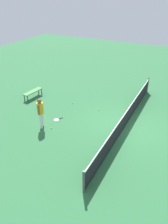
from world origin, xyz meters
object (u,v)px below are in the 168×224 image
Objects in this scene: tennis_ball_midcourt at (51,128)px; tennis_racket_near_player at (57,120)px; tennis_ball_baseline at (125,110)px; courtside_bench at (33,92)px; tennis_ball_by_net at (72,103)px; player_near_side at (40,111)px; tennis_ball_near_player at (98,110)px.

tennis_racket_near_player is at bearing -165.65° from tennis_ball_midcourt.
tennis_racket_near_player is at bearing -47.84° from tennis_ball_baseline.
tennis_ball_baseline is 6.27m from courtside_bench.
tennis_ball_by_net reaches higher than tennis_racket_near_player.
player_near_side reaches higher than tennis_ball_midcourt.
tennis_ball_near_player is at bearing 154.38° from tennis_ball_midcourt.
tennis_racket_near_player is 0.39× the size of courtside_bench.
tennis_ball_baseline reaches higher than tennis_racket_near_player.
tennis_ball_by_net is 3.42m from tennis_ball_baseline.
tennis_ball_midcourt is at bearing 51.77° from courtside_bench.
tennis_ball_near_player is (-2.13, 1.66, 0.02)m from tennis_racket_near_player.
tennis_ball_baseline is at bearing 101.12° from tennis_ball_by_net.
tennis_racket_near_player is 0.90m from tennis_ball_midcourt.
tennis_ball_near_player is at bearing 142.08° from tennis_racket_near_player.
tennis_ball_by_net is 0.04× the size of courtside_bench.
player_near_side is 3.27m from tennis_ball_by_net.
tennis_racket_near_player is 8.99× the size of tennis_ball_by_net.
player_near_side is 1.42m from tennis_racket_near_player.
tennis_ball_midcourt is (3.03, 0.45, 0.00)m from tennis_ball_by_net.
player_near_side is at bearing -80.55° from tennis_ball_midcourt.
player_near_side is at bearing 45.73° from courtside_bench.
tennis_ball_by_net is (-2.17, -0.23, 0.02)m from tennis_racket_near_player.
tennis_ball_by_net is 1.00× the size of tennis_ball_baseline.
tennis_ball_near_player is 1.00× the size of tennis_ball_midcourt.
tennis_ball_by_net and tennis_ball_midcourt have the same top height.
tennis_ball_by_net is 2.87m from courtside_bench.
tennis_ball_by_net is (-3.12, 0.08, -0.98)m from player_near_side.
tennis_racket_near_player is at bearing 161.92° from player_near_side.
tennis_ball_baseline is at bearing 100.34° from courtside_bench.
tennis_ball_by_net is at bearing -78.88° from tennis_ball_baseline.
tennis_ball_midcourt is 0.04× the size of courtside_bench.
tennis_ball_baseline is (-0.66, 3.35, 0.00)m from tennis_ball_by_net.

